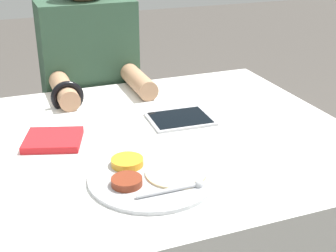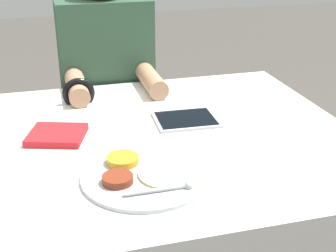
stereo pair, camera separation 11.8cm
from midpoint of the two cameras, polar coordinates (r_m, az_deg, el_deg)
The scene contains 5 objects.
dining_table at distance 1.55m, azimuth -1.42°, elevation -14.32°, with size 1.29×0.98×0.76m.
thali_tray at distance 1.14m, azimuth 0.01°, elevation -6.02°, with size 0.31×0.31×0.03m.
red_notebook at distance 1.36m, azimuth -10.99°, elevation -1.18°, with size 0.19×0.18×0.02m.
tablet_device at distance 1.46m, azimuth 4.51°, elevation 0.77°, with size 0.20×0.17×0.01m.
person_diner at distance 1.96m, azimuth -5.51°, elevation 1.05°, with size 0.37×0.45×1.23m.
Camera 2 is at (-0.23, -1.20, 1.34)m, focal length 50.00 mm.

